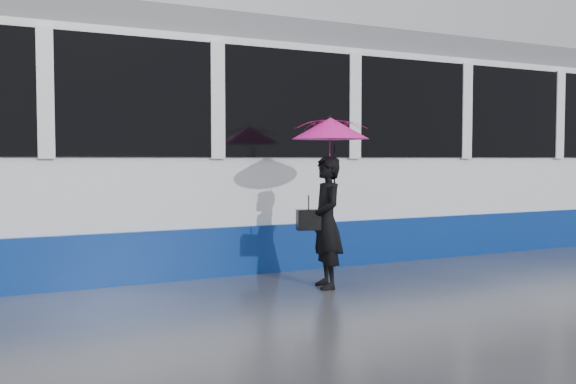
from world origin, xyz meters
TOP-DOWN VIEW (x-y plane):
  - ground at (0.00, 0.00)m, footprint 90.00×90.00m
  - rails at (0.00, 2.50)m, footprint 34.00×1.51m
  - tram at (0.86, 2.50)m, footprint 26.00×2.56m
  - woman at (1.23, 0.09)m, footprint 0.47×0.61m
  - umbrella at (1.28, 0.09)m, footprint 1.05×1.05m
  - handbag at (1.01, 0.11)m, footprint 0.29×0.17m

SIDE VIEW (x-z plane):
  - ground at x=0.00m, z-range 0.00..0.00m
  - rails at x=0.00m, z-range 0.00..0.02m
  - woman at x=1.23m, z-range 0.00..1.51m
  - handbag at x=1.01m, z-range 0.58..1.00m
  - tram at x=0.86m, z-range -0.04..3.31m
  - umbrella at x=1.28m, z-range 1.14..2.16m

